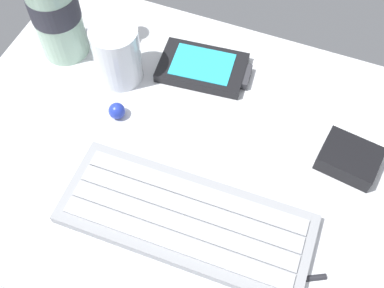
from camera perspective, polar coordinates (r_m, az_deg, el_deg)
ground_plane at (r=60.80cm, az=-0.08°, el=-2.18°), size 64.00×48.00×2.80cm
keyboard at (r=55.35cm, az=-0.75°, el=-8.92°), size 29.25×11.67×1.70cm
handheld_device at (r=67.84cm, az=1.37°, el=9.11°), size 13.33×8.82×1.50cm
juice_cup at (r=65.72cm, az=-8.91°, el=10.34°), size 6.40×6.40×8.50cm
water_bottle at (r=67.47cm, az=-16.41°, el=16.08°), size 6.73×6.73×20.80cm
charger_block at (r=61.63cm, az=18.29°, el=-1.66°), size 7.73×6.54×2.40cm
trackball_mouse at (r=63.42cm, az=-8.98°, el=3.94°), size 2.20×2.20×2.20cm
stylus_pen at (r=54.31cm, az=10.91°, el=-15.74°), size 8.71×5.10×0.70cm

